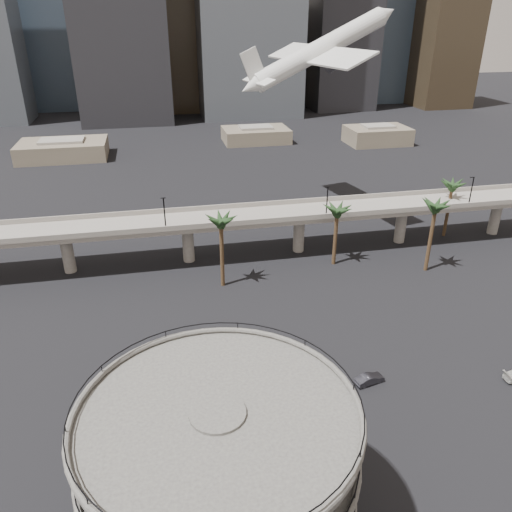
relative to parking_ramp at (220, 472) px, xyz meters
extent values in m
plane|color=black|center=(13.00, 4.00, -9.84)|extent=(700.00, 700.00, 0.00)
cylinder|color=#454340|center=(0.00, 0.00, -1.84)|extent=(4.40, 4.40, 16.50)
torus|color=black|center=(0.00, 0.00, -4.79)|extent=(21.80, 21.80, 0.10)
cylinder|color=#454340|center=(0.00, 0.00, -2.06)|extent=(22.00, 22.00, 0.45)
torus|color=#454340|center=(0.00, 0.00, -1.59)|extent=(22.20, 22.20, 0.50)
torus|color=black|center=(0.00, 0.00, -0.79)|extent=(21.80, 21.80, 0.10)
cylinder|color=#454340|center=(0.00, 0.00, 1.94)|extent=(22.00, 22.00, 0.45)
torus|color=#454340|center=(0.00, 0.00, 2.41)|extent=(22.20, 22.20, 0.50)
torus|color=black|center=(0.00, 0.00, 3.21)|extent=(21.80, 21.80, 0.10)
cylinder|color=#454340|center=(0.00, 0.00, 5.94)|extent=(22.00, 22.00, 0.45)
torus|color=#454340|center=(0.00, 0.00, 6.41)|extent=(22.20, 22.20, 0.50)
torus|color=black|center=(0.00, 0.00, 7.21)|extent=(21.80, 21.80, 0.10)
cube|color=gray|center=(13.00, 59.00, -1.84)|extent=(130.00, 9.00, 0.90)
cube|color=gray|center=(13.00, 54.50, -0.94)|extent=(130.00, 0.30, 1.00)
cube|color=gray|center=(13.00, 63.50, -0.94)|extent=(130.00, 0.30, 1.00)
cylinder|color=gray|center=(-20.00, 59.00, -6.04)|extent=(2.20, 2.20, 8.00)
cylinder|color=gray|center=(2.00, 59.00, -6.04)|extent=(2.20, 2.20, 8.00)
cylinder|color=gray|center=(24.00, 59.00, -6.04)|extent=(2.20, 2.20, 8.00)
cylinder|color=gray|center=(46.00, 59.00, -6.04)|extent=(2.20, 2.20, 8.00)
cylinder|color=gray|center=(68.00, 59.00, -6.04)|extent=(2.20, 2.20, 8.00)
cylinder|color=black|center=(-2.00, 55.00, 1.66)|extent=(0.24, 0.24, 6.00)
cylinder|color=black|center=(28.00, 55.00, 1.66)|extent=(0.24, 0.24, 6.00)
cylinder|color=black|center=(58.00, 55.00, 1.66)|extent=(0.24, 0.24, 6.00)
cylinder|color=#4A331F|center=(7.00, 48.00, -3.76)|extent=(0.70, 0.70, 12.15)
ellipsoid|color=#1A3217|center=(7.00, 48.00, 2.71)|extent=(4.40, 4.40, 2.00)
cylinder|color=#4A331F|center=(29.00, 52.00, -4.44)|extent=(0.70, 0.70, 10.80)
ellipsoid|color=#1A3217|center=(29.00, 52.00, 1.36)|extent=(4.40, 4.40, 2.00)
cylinder|color=#4A331F|center=(45.00, 46.00, -3.54)|extent=(0.70, 0.70, 12.60)
ellipsoid|color=#1A3217|center=(45.00, 46.00, 3.16)|extent=(4.40, 4.40, 2.00)
cylinder|color=#4A331F|center=(57.00, 60.00, -4.21)|extent=(0.70, 0.70, 11.25)
ellipsoid|color=#1A3217|center=(57.00, 60.00, 1.81)|extent=(4.40, 4.40, 2.00)
cube|color=brown|center=(-32.00, 144.00, -7.09)|extent=(28.00, 18.00, 5.50)
cube|color=gray|center=(-32.00, 144.00, -3.94)|extent=(14.00, 9.00, 0.80)
cube|color=brown|center=(35.00, 154.00, -7.34)|extent=(24.00, 16.00, 5.00)
cube|color=gray|center=(35.00, 154.00, -4.44)|extent=(12.00, 8.00, 0.80)
cube|color=brown|center=(78.00, 142.00, -6.84)|extent=(22.00, 15.00, 6.00)
cube|color=gray|center=(78.00, 142.00, -3.44)|extent=(11.00, 7.50, 0.80)
cube|color=#344150|center=(-42.00, 249.00, 15.39)|extent=(30.00, 30.00, 50.45)
cube|color=#31281B|center=(18.00, 229.00, 37.46)|extent=(28.00, 26.00, 94.59)
cube|color=gray|center=(68.00, 244.00, 12.24)|extent=(24.00, 24.00, 44.14)
cube|color=gray|center=(68.00, 244.00, 35.51)|extent=(13.20, 13.20, 2.40)
cube|color=#344150|center=(118.00, 239.00, 26.95)|extent=(34.00, 30.00, 73.57)
cube|color=#31281B|center=(143.00, 214.00, 20.64)|extent=(26.00, 26.00, 60.96)
cube|color=gray|center=(31.00, 264.00, 10.13)|extent=(22.00, 22.00, 39.94)
cube|color=gray|center=(31.00, 264.00, 31.30)|extent=(12.10, 12.10, 2.40)
cylinder|color=silver|center=(32.54, 77.02, 26.80)|extent=(30.17, 10.16, 15.70)
cone|color=silver|center=(47.94, 80.31, 33.47)|extent=(5.82, 4.95, 5.16)
cone|color=silver|center=(17.13, 73.72, 20.14)|extent=(5.56, 4.49, 4.76)
cube|color=silver|center=(31.79, 76.86, 25.76)|extent=(13.53, 33.79, 3.15)
cube|color=silver|center=(18.95, 74.11, 21.40)|extent=(4.80, 11.32, 1.29)
cube|color=silver|center=(17.77, 73.86, 24.25)|extent=(5.57, 1.55, 6.97)
cylinder|color=#232328|center=(31.61, 83.03, 24.55)|extent=(5.48, 3.23, 3.84)
cylinder|color=#232328|center=(34.15, 71.16, 24.55)|extent=(5.48, 3.23, 3.84)
imported|color=#9B4216|center=(8.85, 18.95, -9.16)|extent=(4.29, 3.15, 1.36)
imported|color=black|center=(21.81, 18.34, -9.17)|extent=(4.22, 2.25, 1.32)
camera|label=1|loc=(-2.99, -28.59, 33.45)|focal=35.00mm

